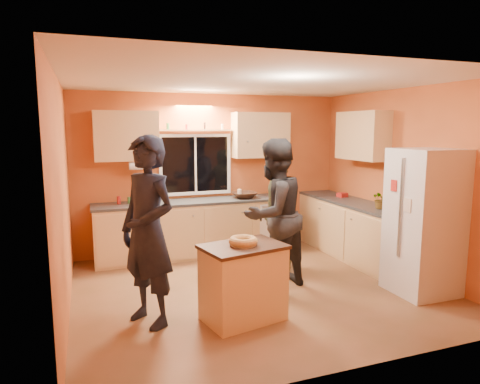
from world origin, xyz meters
name	(u,v)px	position (x,y,z in m)	size (l,w,h in m)	color
ground	(257,288)	(0.00, 0.00, 0.00)	(4.50, 4.50, 0.00)	brown
room_shell	(255,160)	(0.12, 0.41, 1.62)	(4.54, 4.04, 2.61)	orange
back_counter	(219,226)	(0.01, 1.70, 0.45)	(4.23, 0.62, 0.90)	tan
right_counter	(363,233)	(1.95, 0.50, 0.45)	(0.62, 1.84, 0.90)	tan
refrigerator	(424,222)	(1.89, -0.80, 0.90)	(0.72, 0.70, 1.80)	silver
island	(243,282)	(-0.48, -0.77, 0.42)	(0.95, 0.74, 0.82)	tan
bundt_pastry	(243,241)	(-0.48, -0.77, 0.87)	(0.31, 0.31, 0.09)	tan
person_left	(148,231)	(-1.43, -0.51, 0.99)	(0.72, 0.47, 1.98)	black
person_center	(273,215)	(0.20, -0.04, 0.96)	(0.93, 0.73, 1.92)	black
person_right	(278,214)	(0.58, 0.65, 0.81)	(0.95, 0.40, 1.63)	#343723
mixing_bowl	(244,195)	(0.44, 1.66, 0.95)	(0.40, 0.40, 0.10)	#311C10
utensil_crock	(156,197)	(-1.00, 1.73, 0.99)	(0.14, 0.14, 0.17)	beige
potted_plant	(381,199)	(1.95, 0.11, 1.04)	(0.26, 0.22, 0.29)	gray
red_box	(342,195)	(2.02, 1.19, 0.94)	(0.16, 0.12, 0.07)	#B2211B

